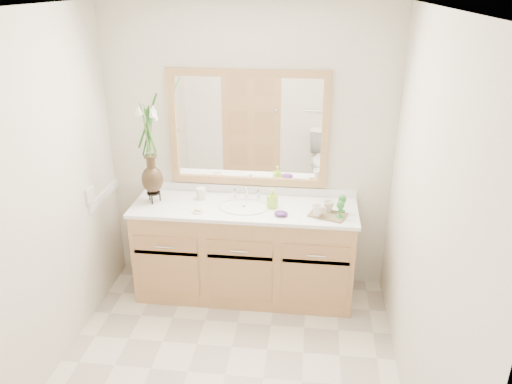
# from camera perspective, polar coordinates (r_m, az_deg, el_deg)

# --- Properties ---
(floor) EXTENTS (2.60, 2.60, 0.00)m
(floor) POSITION_cam_1_polar(r_m,az_deg,el_deg) (3.70, -3.54, -20.13)
(floor) COLOR beige
(floor) RESTS_ON ground
(ceiling) EXTENTS (2.40, 2.60, 0.02)m
(ceiling) POSITION_cam_1_polar(r_m,az_deg,el_deg) (2.70, -4.85, 20.19)
(ceiling) COLOR white
(ceiling) RESTS_ON wall_back
(wall_back) EXTENTS (2.40, 0.02, 2.40)m
(wall_back) POSITION_cam_1_polar(r_m,az_deg,el_deg) (4.20, -0.87, 4.59)
(wall_back) COLOR white
(wall_back) RESTS_ON floor
(wall_front) EXTENTS (2.40, 0.02, 2.40)m
(wall_front) POSITION_cam_1_polar(r_m,az_deg,el_deg) (1.97, -11.41, -20.14)
(wall_front) COLOR white
(wall_front) RESTS_ON floor
(wall_left) EXTENTS (0.02, 2.60, 2.40)m
(wall_left) POSITION_cam_1_polar(r_m,az_deg,el_deg) (3.43, -24.21, -1.94)
(wall_left) COLOR white
(wall_left) RESTS_ON floor
(wall_right) EXTENTS (0.02, 2.60, 2.40)m
(wall_right) POSITION_cam_1_polar(r_m,az_deg,el_deg) (3.04, 18.80, -4.25)
(wall_right) COLOR white
(wall_right) RESTS_ON floor
(vanity) EXTENTS (1.80, 0.55, 0.80)m
(vanity) POSITION_cam_1_polar(r_m,az_deg,el_deg) (4.27, -1.30, -6.86)
(vanity) COLOR tan
(vanity) RESTS_ON floor
(counter) EXTENTS (1.84, 0.57, 0.03)m
(counter) POSITION_cam_1_polar(r_m,az_deg,el_deg) (4.08, -1.36, -1.81)
(counter) COLOR white
(counter) RESTS_ON vanity
(sink) EXTENTS (0.38, 0.34, 0.23)m
(sink) POSITION_cam_1_polar(r_m,az_deg,el_deg) (4.08, -1.39, -2.41)
(sink) COLOR white
(sink) RESTS_ON counter
(mirror) EXTENTS (1.32, 0.04, 0.97)m
(mirror) POSITION_cam_1_polar(r_m,az_deg,el_deg) (4.12, -0.92, 7.20)
(mirror) COLOR white
(mirror) RESTS_ON wall_back
(switch_plate) EXTENTS (0.02, 0.12, 0.12)m
(switch_plate) POSITION_cam_1_polar(r_m,az_deg,el_deg) (4.12, -18.43, -0.29)
(switch_plate) COLOR white
(switch_plate) RESTS_ON wall_left
(flower_vase) EXTENTS (0.20, 0.20, 0.84)m
(flower_vase) POSITION_cam_1_polar(r_m,az_deg,el_deg) (4.04, -12.18, 6.30)
(flower_vase) COLOR black
(flower_vase) RESTS_ON counter
(tumbler) EXTENTS (0.08, 0.08, 0.10)m
(tumbler) POSITION_cam_1_polar(r_m,az_deg,el_deg) (4.21, -6.29, -0.17)
(tumbler) COLOR silver
(tumbler) RESTS_ON counter
(soap_dish) EXTENTS (0.09, 0.09, 0.03)m
(soap_dish) POSITION_cam_1_polar(r_m,az_deg,el_deg) (3.99, -6.65, -2.17)
(soap_dish) COLOR silver
(soap_dish) RESTS_ON counter
(soap_bottle) EXTENTS (0.08, 0.08, 0.14)m
(soap_bottle) POSITION_cam_1_polar(r_m,az_deg,el_deg) (4.02, 1.88, -0.84)
(soap_bottle) COLOR #A6DB33
(soap_bottle) RESTS_ON counter
(purple_dish) EXTENTS (0.12, 0.11, 0.04)m
(purple_dish) POSITION_cam_1_polar(r_m,az_deg,el_deg) (3.91, 2.87, -2.47)
(purple_dish) COLOR #4E2268
(purple_dish) RESTS_ON counter
(tray) EXTENTS (0.32, 0.27, 0.01)m
(tray) POSITION_cam_1_polar(r_m,az_deg,el_deg) (3.95, 8.20, -2.59)
(tray) COLOR brown
(tray) RESTS_ON counter
(mug_left) EXTENTS (0.12, 0.11, 0.09)m
(mug_left) POSITION_cam_1_polar(r_m,az_deg,el_deg) (3.89, 7.05, -2.07)
(mug_left) COLOR silver
(mug_left) RESTS_ON tray
(mug_right) EXTENTS (0.12, 0.11, 0.09)m
(mug_right) POSITION_cam_1_polar(r_m,az_deg,el_deg) (3.98, 8.30, -1.58)
(mug_right) COLOR silver
(mug_right) RESTS_ON tray
(goblet_front) EXTENTS (0.06, 0.06, 0.14)m
(goblet_front) POSITION_cam_1_polar(r_m,az_deg,el_deg) (3.88, 9.63, -1.59)
(goblet_front) COLOR #277629
(goblet_front) RESTS_ON tray
(goblet_back) EXTENTS (0.06, 0.06, 0.14)m
(goblet_back) POSITION_cam_1_polar(r_m,az_deg,el_deg) (3.97, 9.83, -0.95)
(goblet_back) COLOR #277629
(goblet_back) RESTS_ON tray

